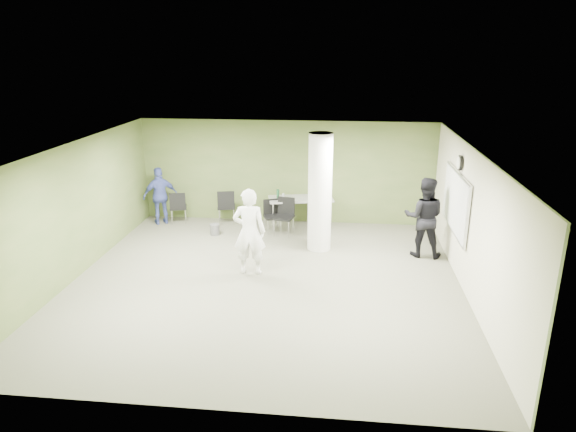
# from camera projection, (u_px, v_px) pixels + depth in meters

# --- Properties ---
(floor) EXTENTS (8.00, 8.00, 0.00)m
(floor) POSITION_uv_depth(u_px,v_px,m) (266.00, 282.00, 10.64)
(floor) COLOR #51513F
(floor) RESTS_ON ground
(ceiling) EXTENTS (8.00, 8.00, 0.00)m
(ceiling) POSITION_uv_depth(u_px,v_px,m) (264.00, 148.00, 9.77)
(ceiling) COLOR white
(ceiling) RESTS_ON wall_back
(wall_back) EXTENTS (8.00, 2.80, 0.02)m
(wall_back) POSITION_uv_depth(u_px,v_px,m) (287.00, 172.00, 13.99)
(wall_back) COLOR #44592A
(wall_back) RESTS_ON floor
(wall_left) EXTENTS (0.02, 8.00, 2.80)m
(wall_left) POSITION_uv_depth(u_px,v_px,m) (74.00, 211.00, 10.62)
(wall_left) COLOR #44592A
(wall_left) RESTS_ON floor
(wall_right_cream) EXTENTS (0.02, 8.00, 2.80)m
(wall_right_cream) POSITION_uv_depth(u_px,v_px,m) (472.00, 225.00, 9.80)
(wall_right_cream) COLOR beige
(wall_right_cream) RESTS_ON floor
(column) EXTENTS (0.56, 0.56, 2.80)m
(column) POSITION_uv_depth(u_px,v_px,m) (320.00, 193.00, 12.00)
(column) COLOR silver
(column) RESTS_ON floor
(whiteboard) EXTENTS (0.05, 2.30, 1.30)m
(whiteboard) POSITION_uv_depth(u_px,v_px,m) (455.00, 202.00, 10.91)
(whiteboard) COLOR silver
(whiteboard) RESTS_ON wall_right_cream
(wall_clock) EXTENTS (0.06, 0.32, 0.32)m
(wall_clock) POSITION_uv_depth(u_px,v_px,m) (460.00, 163.00, 10.65)
(wall_clock) COLOR black
(wall_clock) RESTS_ON wall_right_cream
(folding_table) EXTENTS (1.81, 1.08, 1.06)m
(folding_table) POSITION_uv_depth(u_px,v_px,m) (300.00, 200.00, 13.72)
(folding_table) COLOR gray
(folding_table) RESTS_ON floor
(wastebasket) EXTENTS (0.25, 0.25, 0.29)m
(wastebasket) POSITION_uv_depth(u_px,v_px,m) (215.00, 229.00, 13.29)
(wastebasket) COLOR #4C4C4C
(wastebasket) RESTS_ON floor
(chair_back_left) EXTENTS (0.55, 0.55, 0.90)m
(chair_back_left) POSITION_uv_depth(u_px,v_px,m) (178.00, 205.00, 14.05)
(chair_back_left) COLOR black
(chair_back_left) RESTS_ON floor
(chair_back_right) EXTENTS (0.56, 0.56, 0.96)m
(chair_back_right) POSITION_uv_depth(u_px,v_px,m) (226.00, 204.00, 14.00)
(chair_back_right) COLOR black
(chair_back_right) RESTS_ON floor
(chair_table_left) EXTENTS (0.55, 0.55, 0.85)m
(chair_table_left) POSITION_uv_depth(u_px,v_px,m) (272.00, 213.00, 13.47)
(chair_table_left) COLOR black
(chair_table_left) RESTS_ON floor
(chair_table_right) EXTENTS (0.56, 0.56, 0.95)m
(chair_table_right) POSITION_uv_depth(u_px,v_px,m) (285.00, 213.00, 13.25)
(chair_table_right) COLOR black
(chair_table_right) RESTS_ON floor
(woman_white) EXTENTS (0.71, 0.49, 1.88)m
(woman_white) POSITION_uv_depth(u_px,v_px,m) (249.00, 232.00, 10.77)
(woman_white) COLOR white
(woman_white) RESTS_ON floor
(man_black) EXTENTS (0.99, 0.82, 1.87)m
(man_black) POSITION_uv_depth(u_px,v_px,m) (424.00, 217.00, 11.73)
(man_black) COLOR black
(man_black) RESTS_ON floor
(man_blue) EXTENTS (1.00, 0.80, 1.58)m
(man_blue) POSITION_uv_depth(u_px,v_px,m) (160.00, 196.00, 13.96)
(man_blue) COLOR #3C4997
(man_blue) RESTS_ON floor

